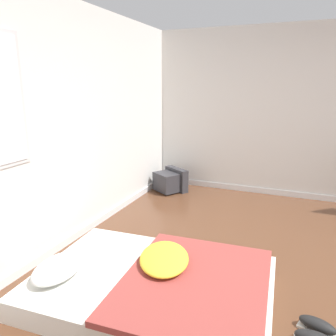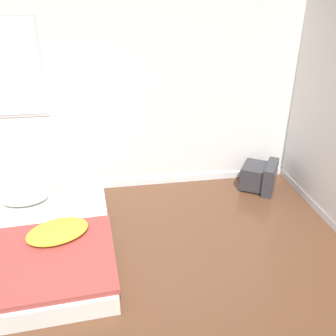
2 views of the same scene
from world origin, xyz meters
TOP-DOWN VIEW (x-y plane):
  - wall_back at (-0.01, 2.49)m, footprint 7.43×0.08m
  - mattress_bed at (-0.63, 1.17)m, footprint 1.47×2.00m
  - crt_tv at (2.04, 2.10)m, footprint 0.59×0.60m

SIDE VIEW (x-z plane):
  - mattress_bed at x=-0.63m, z-range -0.04..0.29m
  - crt_tv at x=2.04m, z-range -0.01..0.37m
  - wall_back at x=-0.01m, z-range -0.01..2.59m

